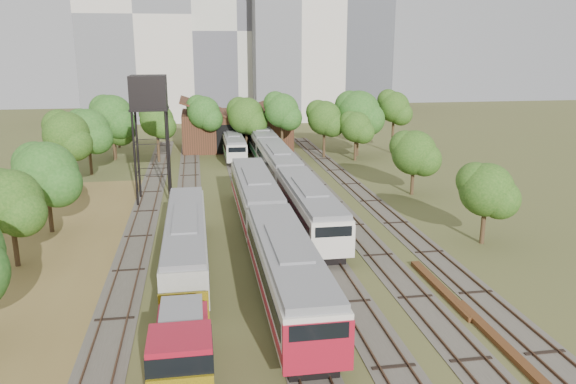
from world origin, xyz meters
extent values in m
plane|color=#475123|center=(0.00, 0.00, 0.00)|extent=(240.00, 240.00, 0.00)
cube|color=brown|center=(-18.00, 8.00, 0.02)|extent=(14.00, 60.00, 0.04)
cube|color=#4C473D|center=(-12.00, 25.00, 0.03)|extent=(2.60, 80.00, 0.06)
cube|color=#472D1E|center=(-12.72, 25.00, 0.12)|extent=(0.08, 80.00, 0.14)
cube|color=#472D1E|center=(-11.28, 25.00, 0.12)|extent=(0.08, 80.00, 0.14)
cube|color=#4C473D|center=(-8.00, 25.00, 0.03)|extent=(2.60, 80.00, 0.06)
cube|color=#472D1E|center=(-8.72, 25.00, 0.12)|extent=(0.08, 80.00, 0.14)
cube|color=#472D1E|center=(-7.28, 25.00, 0.12)|extent=(0.08, 80.00, 0.14)
cube|color=#4C473D|center=(-2.00, 25.00, 0.03)|extent=(2.60, 80.00, 0.06)
cube|color=#472D1E|center=(-2.72, 25.00, 0.12)|extent=(0.08, 80.00, 0.14)
cube|color=#472D1E|center=(-1.28, 25.00, 0.12)|extent=(0.08, 80.00, 0.14)
cube|color=#4C473D|center=(2.00, 25.00, 0.03)|extent=(2.60, 80.00, 0.06)
cube|color=#472D1E|center=(1.28, 25.00, 0.12)|extent=(0.08, 80.00, 0.14)
cube|color=#472D1E|center=(2.72, 25.00, 0.12)|extent=(0.08, 80.00, 0.14)
cube|color=#4C473D|center=(6.00, 25.00, 0.03)|extent=(2.60, 80.00, 0.06)
cube|color=#472D1E|center=(5.28, 25.00, 0.12)|extent=(0.08, 80.00, 0.14)
cube|color=#472D1E|center=(6.72, 25.00, 0.12)|extent=(0.08, 80.00, 0.14)
cube|color=#4C473D|center=(10.00, 25.00, 0.03)|extent=(2.60, 80.00, 0.06)
cube|color=#472D1E|center=(9.28, 25.00, 0.12)|extent=(0.08, 80.00, 0.14)
cube|color=#472D1E|center=(10.72, 25.00, 0.12)|extent=(0.08, 80.00, 0.14)
cube|color=black|center=(-2.00, 3.26, 0.44)|extent=(2.42, 15.64, 0.88)
cube|color=beige|center=(-2.00, 3.26, 2.26)|extent=(3.19, 17.00, 2.75)
cube|color=black|center=(-2.00, 3.26, 2.59)|extent=(3.25, 15.64, 0.94)
cube|color=slate|center=(-2.00, 3.26, 3.83)|extent=(2.94, 16.66, 0.40)
cube|color=maroon|center=(-2.00, 3.26, 1.49)|extent=(3.25, 16.66, 0.50)
cube|color=maroon|center=(-2.00, -5.19, 2.12)|extent=(3.23, 0.25, 2.48)
cube|color=black|center=(-2.00, 20.76, 0.44)|extent=(2.42, 15.64, 0.88)
cube|color=beige|center=(-2.00, 20.76, 2.26)|extent=(3.19, 17.00, 2.75)
cube|color=black|center=(-2.00, 20.76, 2.59)|extent=(3.25, 15.64, 0.94)
cube|color=slate|center=(-2.00, 20.76, 3.83)|extent=(2.94, 16.66, 0.40)
cube|color=maroon|center=(-2.00, 20.76, 1.49)|extent=(3.25, 16.66, 0.50)
cube|color=black|center=(2.00, 16.85, 0.42)|extent=(2.32, 15.64, 0.84)
cube|color=beige|center=(2.00, 16.85, 2.16)|extent=(3.06, 17.00, 2.63)
cube|color=black|center=(2.00, 16.85, 2.48)|extent=(3.12, 15.64, 0.90)
cube|color=slate|center=(2.00, 16.85, 3.67)|extent=(2.81, 16.66, 0.38)
cube|color=#1C7138|center=(2.00, 16.85, 1.42)|extent=(3.12, 16.66, 0.47)
cube|color=beige|center=(2.00, 8.40, 2.03)|extent=(3.10, 0.25, 2.37)
cube|color=black|center=(2.00, 34.35, 0.42)|extent=(2.32, 15.64, 0.84)
cube|color=beige|center=(2.00, 34.35, 2.16)|extent=(3.06, 17.00, 2.63)
cube|color=black|center=(2.00, 34.35, 2.48)|extent=(3.12, 15.64, 0.90)
cube|color=slate|center=(2.00, 34.35, 3.67)|extent=(2.81, 16.66, 0.38)
cube|color=#1C7138|center=(2.00, 34.35, 1.42)|extent=(3.12, 16.66, 0.47)
cube|color=black|center=(2.00, 51.85, 0.42)|extent=(2.32, 15.64, 0.84)
cube|color=beige|center=(2.00, 51.85, 2.16)|extent=(3.06, 17.00, 2.63)
cube|color=black|center=(2.00, 51.85, 2.48)|extent=(3.12, 15.64, 0.90)
cube|color=slate|center=(2.00, 51.85, 3.67)|extent=(2.81, 16.66, 0.38)
cube|color=#1C7138|center=(2.00, 51.85, 1.42)|extent=(3.12, 16.66, 0.47)
cube|color=black|center=(-2.00, 50.83, 0.36)|extent=(1.98, 14.72, 0.72)
cube|color=beige|center=(-2.00, 50.83, 1.85)|extent=(2.62, 16.00, 2.25)
cube|color=black|center=(-2.00, 50.83, 2.12)|extent=(2.68, 14.72, 0.77)
cube|color=slate|center=(-2.00, 50.83, 3.14)|extent=(2.41, 15.68, 0.32)
cube|color=#1C7138|center=(-2.00, 50.83, 1.22)|extent=(2.68, 15.68, 0.41)
cube|color=beige|center=(-2.00, 42.88, 1.74)|extent=(2.66, 0.25, 2.03)
cube|color=black|center=(-8.00, -3.13, 0.44)|extent=(2.15, 7.20, 0.88)
cube|color=maroon|center=(-8.00, -2.33, 1.62)|extent=(2.45, 4.40, 1.47)
cube|color=maroon|center=(-8.00, -5.73, 2.20)|extent=(2.64, 2.55, 2.64)
cube|color=black|center=(-8.00, -5.73, 2.84)|extent=(2.69, 2.59, 0.88)
cube|color=gold|center=(-8.00, 0.82, 1.57)|extent=(2.64, 0.20, 1.76)
cube|color=slate|center=(-8.00, -3.13, 3.23)|extent=(1.96, 3.60, 0.20)
cube|color=black|center=(-8.00, 10.87, 0.38)|extent=(2.11, 16.56, 0.77)
cube|color=gray|center=(-8.00, 10.87, 1.97)|extent=(2.78, 18.00, 2.40)
cube|color=black|center=(-8.00, 10.87, 2.25)|extent=(2.84, 16.56, 0.81)
cube|color=slate|center=(-8.00, 10.87, 3.34)|extent=(2.56, 17.64, 0.35)
cylinder|color=black|center=(-12.89, 27.28, 4.56)|extent=(0.23, 0.23, 9.11)
cylinder|color=black|center=(-9.81, 27.28, 4.56)|extent=(0.23, 0.23, 9.11)
cylinder|color=black|center=(-12.89, 30.35, 4.56)|extent=(0.23, 0.23, 9.11)
cylinder|color=black|center=(-9.81, 30.35, 4.56)|extent=(0.23, 0.23, 9.11)
cube|color=black|center=(-11.35, 28.82, 9.21)|extent=(3.59, 3.59, 0.20)
cube|color=black|center=(-11.35, 28.82, 10.85)|extent=(3.42, 3.42, 3.08)
cube|color=#5A3419|center=(8.00, 3.94, 0.15)|extent=(0.58, 8.72, 0.29)
cube|color=#5A3419|center=(8.20, -2.74, 0.15)|extent=(0.57, 9.09, 0.30)
cube|color=#392214|center=(-1.00, 58.00, 2.75)|extent=(16.00, 11.00, 5.50)
cube|color=#392214|center=(-5.00, 58.00, 6.10)|extent=(8.45, 11.55, 2.96)
cube|color=#392214|center=(3.00, 58.00, 6.10)|extent=(8.45, 11.55, 2.96)
cube|color=black|center=(-1.00, 52.55, 2.20)|extent=(6.40, 0.15, 4.12)
cylinder|color=#382616|center=(-19.81, 12.60, 1.88)|extent=(0.36, 0.36, 3.75)
sphere|color=#1E4813|center=(-19.81, 12.60, 4.78)|extent=(4.44, 4.44, 4.44)
cylinder|color=#382616|center=(-19.23, 20.11, 1.98)|extent=(0.36, 0.36, 3.97)
sphere|color=#1E4813|center=(-19.23, 20.11, 5.05)|extent=(5.17, 5.17, 5.17)
cylinder|color=#382616|center=(-20.24, 33.39, 2.45)|extent=(0.36, 0.36, 4.91)
sphere|color=#1E4813|center=(-20.24, 33.39, 6.25)|extent=(4.70, 4.70, 4.70)
cylinder|color=#382616|center=(-19.68, 42.10, 2.10)|extent=(0.36, 0.36, 4.21)
sphere|color=#1E4813|center=(-19.68, 42.10, 5.36)|extent=(5.17, 5.17, 5.17)
cylinder|color=#382616|center=(-18.13, 52.14, 1.77)|extent=(0.36, 0.36, 3.54)
sphere|color=#1E4813|center=(-18.13, 52.14, 4.51)|extent=(5.25, 5.25, 5.25)
cylinder|color=#382616|center=(-18.69, 60.85, 1.93)|extent=(0.36, 0.36, 3.85)
sphere|color=#1E4813|center=(-18.69, 60.85, 4.90)|extent=(4.40, 4.40, 4.40)
cylinder|color=#382616|center=(-18.11, 51.06, 2.34)|extent=(0.36, 0.36, 4.68)
sphere|color=#1E4813|center=(-18.11, 51.06, 5.96)|extent=(5.71, 5.71, 5.71)
cylinder|color=#382616|center=(-12.05, 48.40, 2.22)|extent=(0.36, 0.36, 4.45)
sphere|color=#1E4813|center=(-12.05, 48.40, 5.66)|extent=(4.43, 4.43, 4.43)
cylinder|color=#382616|center=(-5.85, 52.96, 2.36)|extent=(0.36, 0.36, 4.71)
sphere|color=#1E4813|center=(-5.85, 52.96, 6.00)|extent=(4.60, 4.60, 4.60)
cylinder|color=#382616|center=(-0.03, 51.17, 2.22)|extent=(0.36, 0.36, 4.44)
sphere|color=#1E4813|center=(-0.03, 51.17, 5.65)|extent=(5.10, 5.10, 5.10)
cylinder|color=#382616|center=(4.65, 48.78, 2.58)|extent=(0.36, 0.36, 5.16)
sphere|color=#1E4813|center=(4.65, 48.78, 6.57)|extent=(4.66, 4.66, 4.66)
cylinder|color=#382616|center=(10.41, 47.90, 2.18)|extent=(0.36, 0.36, 4.36)
sphere|color=#1E4813|center=(10.41, 47.90, 5.55)|extent=(4.68, 4.68, 4.68)
cylinder|color=#382616|center=(15.44, 48.70, 2.40)|extent=(0.36, 0.36, 4.80)
sphere|color=#1E4813|center=(15.44, 48.70, 6.10)|extent=(6.06, 6.06, 6.06)
cylinder|color=#382616|center=(21.00, 49.82, 2.62)|extent=(0.36, 0.36, 5.23)
sphere|color=#1E4813|center=(21.00, 49.82, 6.66)|extent=(4.37, 4.37, 4.37)
cylinder|color=#382616|center=(14.92, 11.76, 1.71)|extent=(0.36, 0.36, 3.43)
sphere|color=#1E4813|center=(14.92, 11.76, 4.37)|extent=(4.17, 4.17, 4.17)
cylinder|color=#382616|center=(15.07, 26.97, 1.75)|extent=(0.36, 0.36, 3.50)
sphere|color=#1E4813|center=(15.07, 26.97, 4.45)|extent=(4.60, 4.60, 4.60)
cylinder|color=#382616|center=(14.18, 45.39, 1.80)|extent=(0.36, 0.36, 3.59)
sphere|color=#1E4813|center=(14.18, 45.39, 4.57)|extent=(4.12, 4.12, 4.12)
cube|color=beige|center=(-18.00, 95.00, 21.00)|extent=(22.00, 16.00, 42.00)
cube|color=beige|center=(2.00, 100.00, 18.00)|extent=(20.00, 18.00, 36.00)
cube|color=beige|center=(14.00, 92.00, 24.00)|extent=(18.00, 16.00, 48.00)
cube|color=#46484E|center=(34.00, 110.00, 14.00)|extent=(12.00, 12.00, 28.00)
camera|label=1|loc=(-6.96, -27.04, 15.12)|focal=35.00mm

